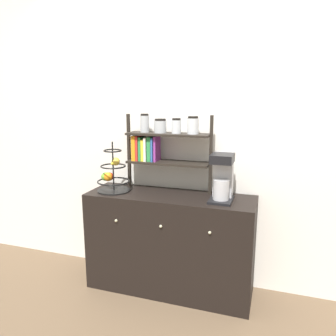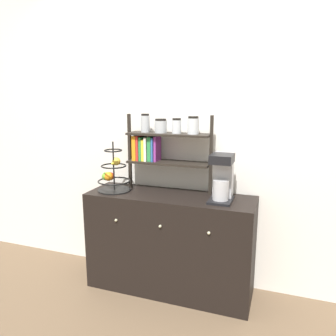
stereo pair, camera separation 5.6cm
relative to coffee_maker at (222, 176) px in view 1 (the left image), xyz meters
name	(u,v)px [view 1 (the left image)]	position (x,y,z in m)	size (l,w,h in m)	color
ground_plane	(161,302)	(-0.42, -0.23, -1.02)	(12.00, 12.00, 0.00)	brown
wall_back	(179,135)	(-0.42, 0.25, 0.28)	(7.00, 0.05, 2.60)	silver
sideboard	(170,243)	(-0.42, -0.01, -0.61)	(1.38, 0.46, 0.84)	black
coffee_maker	(222,176)	(0.00, 0.00, 0.00)	(0.17, 0.25, 0.37)	black
fruit_stand	(112,175)	(-0.93, -0.04, -0.05)	(0.28, 0.28, 0.42)	black
shelf_hutch	(160,143)	(-0.55, 0.11, 0.22)	(0.74, 0.20, 0.65)	black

